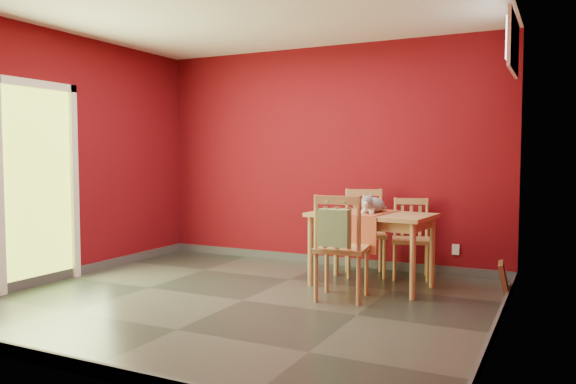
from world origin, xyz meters
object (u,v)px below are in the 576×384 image
at_px(chair_far_left, 365,231).
at_px(dining_table, 371,222).
at_px(tote_bag, 334,228).
at_px(cat, 373,202).
at_px(chair_near, 341,246).
at_px(chair_far_right, 411,237).
at_px(picture_frame, 504,281).

bearing_deg(chair_far_left, dining_table, -65.34).
xyz_separation_m(tote_bag, cat, (0.08, 0.90, 0.17)).
bearing_deg(tote_bag, cat, 85.19).
xyz_separation_m(chair_near, cat, (0.10, 0.67, 0.37)).
distance_m(dining_table, chair_far_left, 0.62).
distance_m(chair_far_right, chair_near, 1.33).
bearing_deg(dining_table, tote_bag, -94.37).
height_order(chair_far_left, cat, cat).
distance_m(cat, picture_frame, 1.46).
xyz_separation_m(chair_far_left, chair_near, (0.16, -1.19, 0.01)).
bearing_deg(tote_bag, chair_far_right, 77.86).
height_order(chair_far_left, chair_far_right, chair_far_left).
height_order(dining_table, chair_far_left, chair_far_left).
distance_m(chair_far_left, cat, 0.69).
distance_m(dining_table, chair_near, 0.67).
relative_size(chair_near, tote_bag, 2.47).
height_order(dining_table, tote_bag, tote_bag).
xyz_separation_m(chair_near, picture_frame, (1.37, 0.73, -0.34)).
distance_m(chair_far_left, chair_near, 1.20).
bearing_deg(chair_far_right, chair_near, -105.11).
bearing_deg(picture_frame, tote_bag, -144.65).
relative_size(chair_far_right, tote_bag, 2.18).
height_order(chair_near, cat, chair_near).
height_order(chair_near, picture_frame, chair_near).
xyz_separation_m(chair_far_left, tote_bag, (0.18, -1.42, 0.21)).
bearing_deg(chair_near, chair_far_left, 97.76).
relative_size(chair_far_left, picture_frame, 2.77).
bearing_deg(picture_frame, chair_far_left, 163.46).
bearing_deg(cat, dining_table, -100.42).
relative_size(chair_far_left, cat, 2.17).
relative_size(dining_table, chair_near, 1.29).
distance_m(chair_far_left, chair_far_right, 0.52).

